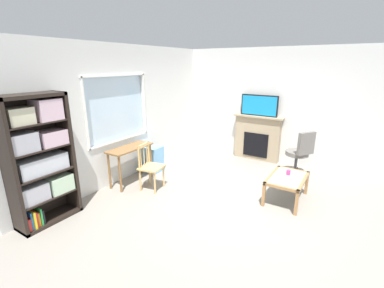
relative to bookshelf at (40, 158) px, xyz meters
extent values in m
cube|color=gray|center=(1.95, -2.18, -1.04)|extent=(6.13, 5.84, 0.02)
cube|color=silver|center=(1.95, 0.24, -0.61)|extent=(5.13, 0.12, 0.84)
cube|color=silver|center=(1.95, 0.24, 1.41)|extent=(5.13, 0.12, 0.58)
cube|color=silver|center=(0.18, 0.24, 0.47)|extent=(1.58, 0.12, 1.31)
cube|color=silver|center=(3.49, 0.24, 0.47)|extent=(2.04, 0.12, 1.31)
cube|color=silver|center=(1.72, 0.25, 0.47)|extent=(1.50, 0.02, 1.31)
cube|color=white|center=(1.72, 0.18, -0.17)|extent=(1.56, 0.06, 0.03)
cube|color=white|center=(1.72, 0.18, 1.11)|extent=(1.56, 0.06, 0.03)
cube|color=white|center=(0.97, 0.18, 0.47)|extent=(0.03, 0.06, 1.31)
cube|color=white|center=(2.47, 0.18, 0.47)|extent=(0.03, 0.06, 1.31)
cube|color=silver|center=(4.58, -2.18, 0.33)|extent=(0.12, 5.04, 2.73)
cube|color=black|center=(-0.42, -0.01, -0.05)|extent=(0.05, 0.38, 1.96)
cube|color=black|center=(0.43, -0.01, -0.05)|extent=(0.05, 0.38, 1.96)
cube|color=black|center=(0.00, -0.01, 0.90)|extent=(0.90, 0.38, 0.05)
cube|color=black|center=(0.00, -0.01, -1.00)|extent=(0.90, 0.38, 0.05)
cube|color=black|center=(0.00, 0.17, -0.05)|extent=(0.90, 0.02, 1.96)
cube|color=black|center=(0.00, -0.01, -0.62)|extent=(0.85, 0.36, 0.02)
cube|color=black|center=(0.00, -0.01, -0.24)|extent=(0.85, 0.36, 0.02)
cube|color=black|center=(0.00, -0.01, 0.14)|extent=(0.85, 0.36, 0.02)
cube|color=black|center=(0.00, -0.01, 0.52)|extent=(0.85, 0.36, 0.02)
cube|color=#B2B2BC|center=(-0.20, -0.02, -0.48)|extent=(0.38, 0.29, 0.26)
cube|color=#B7D6B2|center=(0.20, -0.02, -0.48)|extent=(0.35, 0.32, 0.26)
cube|color=silver|center=(0.00, -0.02, -0.11)|extent=(0.70, 0.27, 0.25)
cube|color=#B2B2BC|center=(-0.21, -0.02, 0.29)|extent=(0.35, 0.30, 0.27)
cube|color=beige|center=(0.20, -0.02, 0.26)|extent=(0.38, 0.32, 0.22)
cube|color=beige|center=(-0.19, -0.02, 0.65)|extent=(0.32, 0.27, 0.23)
cube|color=beige|center=(0.20, -0.02, 0.69)|extent=(0.34, 0.33, 0.31)
cube|color=red|center=(-0.36, -0.03, -0.88)|extent=(0.04, 0.27, 0.19)
cube|color=#286BB2|center=(-0.32, -0.03, -0.85)|extent=(0.03, 0.25, 0.26)
cube|color=yellow|center=(-0.29, -0.03, -0.85)|extent=(0.03, 0.29, 0.26)
cube|color=red|center=(-0.26, -0.03, -0.86)|extent=(0.03, 0.25, 0.24)
cube|color=orange|center=(-0.22, -0.03, -0.87)|extent=(0.03, 0.23, 0.21)
cube|color=green|center=(-0.19, -0.03, -0.84)|extent=(0.02, 0.26, 0.27)
cube|color=black|center=(-0.15, -0.03, -0.87)|extent=(0.02, 0.24, 0.23)
cube|color=brown|center=(1.69, -0.11, -0.28)|extent=(0.97, 0.39, 0.03)
cylinder|color=brown|center=(1.26, -0.25, -0.66)|extent=(0.04, 0.04, 0.73)
cylinder|color=brown|center=(2.12, -0.25, -0.66)|extent=(0.04, 0.04, 0.73)
cylinder|color=brown|center=(1.26, 0.04, -0.66)|extent=(0.04, 0.04, 0.73)
cylinder|color=brown|center=(2.12, 0.04, -0.66)|extent=(0.04, 0.04, 0.73)
cube|color=tan|center=(1.69, -0.66, -0.58)|extent=(0.48, 0.46, 0.04)
cylinder|color=tan|center=(1.55, -0.84, -0.81)|extent=(0.04, 0.04, 0.43)
cylinder|color=tan|center=(1.88, -0.79, -0.81)|extent=(0.04, 0.04, 0.43)
cylinder|color=tan|center=(1.50, -0.53, -0.81)|extent=(0.04, 0.04, 0.43)
cylinder|color=tan|center=(1.83, -0.47, -0.81)|extent=(0.04, 0.04, 0.43)
cylinder|color=tan|center=(1.50, -0.53, -0.35)|extent=(0.04, 0.04, 0.45)
cylinder|color=tan|center=(1.83, -0.47, -0.35)|extent=(0.04, 0.04, 0.45)
cube|color=tan|center=(1.66, -0.50, -0.16)|extent=(0.36, 0.09, 0.06)
cylinder|color=tan|center=(1.56, -0.52, -0.38)|extent=(0.02, 0.02, 0.35)
cylinder|color=tan|center=(1.66, -0.50, -0.38)|extent=(0.02, 0.02, 0.35)
cylinder|color=tan|center=(1.77, -0.48, -0.38)|extent=(0.02, 0.02, 0.35)
cube|color=#72ADDB|center=(2.41, -0.06, -0.74)|extent=(0.35, 0.40, 0.57)
cube|color=tan|center=(4.43, -1.78, -0.48)|extent=(0.18, 1.12, 1.09)
cube|color=black|center=(4.33, -1.78, -0.63)|extent=(0.03, 0.62, 0.60)
cube|color=tan|center=(4.41, -1.78, 0.08)|extent=(0.26, 1.22, 0.04)
cube|color=black|center=(4.41, -1.78, 0.35)|extent=(0.05, 0.90, 0.51)
cube|color=#198CCC|center=(4.38, -1.78, 0.35)|extent=(0.01, 0.85, 0.46)
cylinder|color=slate|center=(3.97, -2.84, -0.55)|extent=(0.48, 0.48, 0.09)
cube|color=slate|center=(3.84, -3.02, -0.27)|extent=(0.37, 0.30, 0.48)
cylinder|color=#38383D|center=(3.97, -2.84, -0.79)|extent=(0.06, 0.06, 0.42)
cube|color=#38383D|center=(3.85, -2.76, -1.00)|extent=(0.25, 0.19, 0.03)
cylinder|color=#38383D|center=(3.74, -2.68, -1.00)|extent=(0.05, 0.05, 0.05)
cube|color=#38383D|center=(3.85, -2.93, -1.00)|extent=(0.25, 0.20, 0.03)
cylinder|color=#38383D|center=(3.74, -3.01, -1.00)|extent=(0.05, 0.05, 0.05)
cube|color=#38383D|center=(4.01, -2.98, -1.00)|extent=(0.12, 0.28, 0.03)
cylinder|color=#38383D|center=(4.06, -3.11, -1.00)|extent=(0.05, 0.05, 0.05)
cube|color=#38383D|center=(4.11, -2.84, -1.00)|extent=(0.28, 0.04, 0.03)
cylinder|color=#38383D|center=(4.25, -2.84, -1.00)|extent=(0.05, 0.05, 0.05)
cube|color=#38383D|center=(4.01, -2.71, -1.00)|extent=(0.12, 0.28, 0.03)
cylinder|color=#38383D|center=(4.05, -2.58, -1.00)|extent=(0.05, 0.05, 0.05)
cube|color=#8C9E99|center=(2.63, -2.96, -0.60)|extent=(0.82, 0.49, 0.02)
cube|color=#A37547|center=(2.63, -3.23, -0.61)|extent=(0.92, 0.05, 0.05)
cube|color=#A37547|center=(2.63, -2.70, -0.61)|extent=(0.92, 0.05, 0.05)
cube|color=#A37547|center=(2.20, -2.96, -0.61)|extent=(0.05, 0.59, 0.05)
cube|color=#A37547|center=(3.07, -2.96, -0.61)|extent=(0.05, 0.59, 0.05)
cube|color=#A37547|center=(2.20, -3.23, -0.83)|extent=(0.05, 0.05, 0.39)
cube|color=#A37547|center=(3.07, -3.23, -0.83)|extent=(0.05, 0.05, 0.39)
cube|color=#A37547|center=(2.20, -2.70, -0.83)|extent=(0.05, 0.05, 0.39)
cube|color=#A37547|center=(3.07, -2.70, -0.83)|extent=(0.05, 0.05, 0.39)
cylinder|color=#DB3D84|center=(2.74, -2.95, -0.54)|extent=(0.07, 0.07, 0.09)
camera|label=1|loc=(-1.90, -3.85, 1.32)|focal=24.88mm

